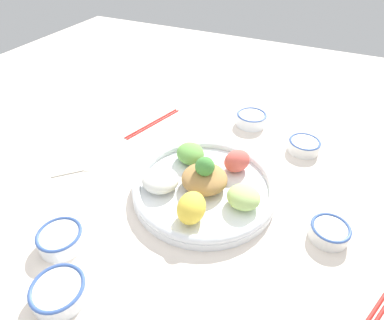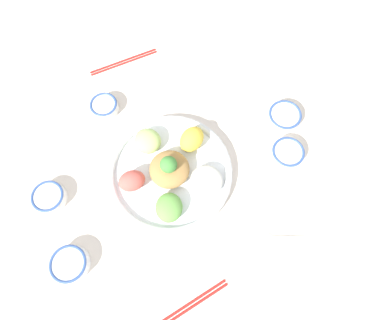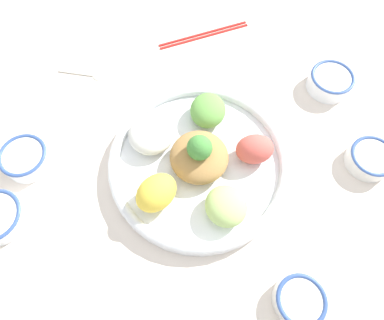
{
  "view_description": "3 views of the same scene",
  "coord_description": "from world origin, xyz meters",
  "px_view_note": "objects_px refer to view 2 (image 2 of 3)",
  "views": [
    {
      "loc": [
        -0.26,
        0.49,
        0.56
      ],
      "look_at": [
        0.01,
        -0.07,
        0.06
      ],
      "focal_mm": 30.0,
      "sensor_mm": 36.0,
      "label": 1
    },
    {
      "loc": [
        0.2,
        -0.2,
        0.87
      ],
      "look_at": [
        -0.0,
        0.01,
        0.09
      ],
      "focal_mm": 30.0,
      "sensor_mm": 36.0,
      "label": 2
    },
    {
      "loc": [
        -0.24,
        0.12,
        0.59
      ],
      "look_at": [
        -0.05,
        -0.02,
        0.07
      ],
      "focal_mm": 30.0,
      "sensor_mm": 36.0,
      "label": 3
    }
  ],
  "objects_px": {
    "rice_bowl_plain": "(287,153)",
    "chopsticks_pair_far": "(124,61)",
    "salad_platter": "(171,171)",
    "sauce_bowl_far": "(70,264)",
    "serving_spoon_extra": "(276,238)",
    "serving_spoon_main": "(221,50)",
    "rice_bowl_blue": "(49,197)",
    "chopsticks_pair_near": "(188,307)",
    "sauce_bowl_red": "(284,117)",
    "sauce_bowl_dark": "(104,106)"
  },
  "relations": [
    {
      "from": "rice_bowl_plain",
      "to": "chopsticks_pair_far",
      "type": "relative_size",
      "value": 0.43
    },
    {
      "from": "sauce_bowl_far",
      "to": "serving_spoon_extra",
      "type": "distance_m",
      "value": 0.54
    },
    {
      "from": "sauce_bowl_red",
      "to": "sauce_bowl_far",
      "type": "distance_m",
      "value": 0.72
    },
    {
      "from": "sauce_bowl_red",
      "to": "sauce_bowl_dark",
      "type": "distance_m",
      "value": 0.54
    },
    {
      "from": "sauce_bowl_dark",
      "to": "chopsticks_pair_far",
      "type": "height_order",
      "value": "sauce_bowl_dark"
    },
    {
      "from": "salad_platter",
      "to": "rice_bowl_plain",
      "type": "relative_size",
      "value": 3.77
    },
    {
      "from": "sauce_bowl_red",
      "to": "rice_bowl_blue",
      "type": "distance_m",
      "value": 0.71
    },
    {
      "from": "salad_platter",
      "to": "chopsticks_pair_near",
      "type": "xyz_separation_m",
      "value": [
        0.27,
        -0.22,
        -0.02
      ]
    },
    {
      "from": "chopsticks_pair_near",
      "to": "serving_spoon_main",
      "type": "height_order",
      "value": "chopsticks_pair_near"
    },
    {
      "from": "salad_platter",
      "to": "sauce_bowl_far",
      "type": "height_order",
      "value": "salad_platter"
    },
    {
      "from": "rice_bowl_blue",
      "to": "rice_bowl_plain",
      "type": "height_order",
      "value": "rice_bowl_plain"
    },
    {
      "from": "serving_spoon_main",
      "to": "serving_spoon_extra",
      "type": "height_order",
      "value": "same"
    },
    {
      "from": "rice_bowl_blue",
      "to": "sauce_bowl_far",
      "type": "distance_m",
      "value": 0.19
    },
    {
      "from": "rice_bowl_plain",
      "to": "sauce_bowl_far",
      "type": "bearing_deg",
      "value": -109.23
    },
    {
      "from": "sauce_bowl_red",
      "to": "serving_spoon_extra",
      "type": "distance_m",
      "value": 0.36
    },
    {
      "from": "chopsticks_pair_near",
      "to": "chopsticks_pair_far",
      "type": "height_order",
      "value": "same"
    },
    {
      "from": "chopsticks_pair_far",
      "to": "serving_spoon_extra",
      "type": "bearing_deg",
      "value": 104.11
    },
    {
      "from": "salad_platter",
      "to": "chopsticks_pair_far",
      "type": "relative_size",
      "value": 1.62
    },
    {
      "from": "sauce_bowl_red",
      "to": "chopsticks_pair_far",
      "type": "distance_m",
      "value": 0.54
    },
    {
      "from": "sauce_bowl_dark",
      "to": "chopsticks_pair_near",
      "type": "bearing_deg",
      "value": -21.96
    },
    {
      "from": "chopsticks_pair_far",
      "to": "serving_spoon_main",
      "type": "relative_size",
      "value": 1.82
    },
    {
      "from": "chopsticks_pair_near",
      "to": "serving_spoon_extra",
      "type": "bearing_deg",
      "value": -175.53
    },
    {
      "from": "chopsticks_pair_near",
      "to": "sauce_bowl_dark",
      "type": "bearing_deg",
      "value": -96.29
    },
    {
      "from": "sauce_bowl_far",
      "to": "serving_spoon_extra",
      "type": "height_order",
      "value": "sauce_bowl_far"
    },
    {
      "from": "chopsticks_pair_near",
      "to": "sauce_bowl_red",
      "type": "bearing_deg",
      "value": -149.72
    },
    {
      "from": "sauce_bowl_dark",
      "to": "chopsticks_pair_far",
      "type": "xyz_separation_m",
      "value": [
        -0.09,
        0.16,
        -0.02
      ]
    },
    {
      "from": "sauce_bowl_far",
      "to": "chopsticks_pair_far",
      "type": "height_order",
      "value": "sauce_bowl_far"
    },
    {
      "from": "sauce_bowl_dark",
      "to": "serving_spoon_main",
      "type": "relative_size",
      "value": 0.69
    },
    {
      "from": "rice_bowl_blue",
      "to": "chopsticks_pair_near",
      "type": "relative_size",
      "value": 0.4
    },
    {
      "from": "rice_bowl_plain",
      "to": "serving_spoon_main",
      "type": "relative_size",
      "value": 0.78
    },
    {
      "from": "sauce_bowl_red",
      "to": "rice_bowl_blue",
      "type": "relative_size",
      "value": 1.11
    },
    {
      "from": "serving_spoon_main",
      "to": "rice_bowl_plain",
      "type": "bearing_deg",
      "value": -178.03
    },
    {
      "from": "salad_platter",
      "to": "serving_spoon_extra",
      "type": "xyz_separation_m",
      "value": [
        0.33,
        0.06,
        -0.02
      ]
    },
    {
      "from": "sauce_bowl_red",
      "to": "sauce_bowl_dark",
      "type": "bearing_deg",
      "value": -140.37
    },
    {
      "from": "rice_bowl_plain",
      "to": "chopsticks_pair_far",
      "type": "bearing_deg",
      "value": -170.37
    },
    {
      "from": "salad_platter",
      "to": "serving_spoon_main",
      "type": "relative_size",
      "value": 2.93
    },
    {
      "from": "sauce_bowl_red",
      "to": "sauce_bowl_far",
      "type": "bearing_deg",
      "value": -100.91
    },
    {
      "from": "salad_platter",
      "to": "chopsticks_pair_far",
      "type": "distance_m",
      "value": 0.42
    },
    {
      "from": "chopsticks_pair_far",
      "to": "serving_spoon_main",
      "type": "xyz_separation_m",
      "value": [
        0.2,
        0.25,
        -0.0
      ]
    },
    {
      "from": "rice_bowl_plain",
      "to": "serving_spoon_extra",
      "type": "relative_size",
      "value": 0.92
    },
    {
      "from": "rice_bowl_blue",
      "to": "sauce_bowl_dark",
      "type": "xyz_separation_m",
      "value": [
        -0.1,
        0.29,
        -0.0
      ]
    },
    {
      "from": "rice_bowl_blue",
      "to": "chopsticks_pair_near",
      "type": "distance_m",
      "value": 0.47
    },
    {
      "from": "salad_platter",
      "to": "rice_bowl_blue",
      "type": "bearing_deg",
      "value": -124.26
    },
    {
      "from": "chopsticks_pair_far",
      "to": "serving_spoon_extra",
      "type": "relative_size",
      "value": 2.14
    },
    {
      "from": "sauce_bowl_dark",
      "to": "rice_bowl_blue",
      "type": "bearing_deg",
      "value": -70.25
    },
    {
      "from": "sauce_bowl_far",
      "to": "serving_spoon_main",
      "type": "relative_size",
      "value": 0.79
    },
    {
      "from": "salad_platter",
      "to": "rice_bowl_plain",
      "type": "distance_m",
      "value": 0.34
    },
    {
      "from": "rice_bowl_blue",
      "to": "sauce_bowl_red",
      "type": "bearing_deg",
      "value": 63.73
    },
    {
      "from": "salad_platter",
      "to": "chopsticks_pair_far",
      "type": "xyz_separation_m",
      "value": [
        -0.38,
        0.17,
        -0.02
      ]
    },
    {
      "from": "chopsticks_pair_near",
      "to": "serving_spoon_main",
      "type": "distance_m",
      "value": 0.79
    }
  ]
}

